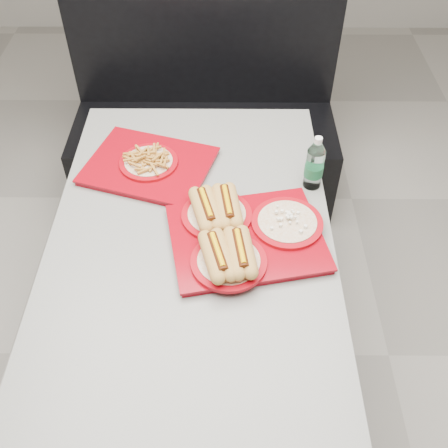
{
  "coord_description": "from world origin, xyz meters",
  "views": [
    {
      "loc": [
        0.11,
        -1.13,
        1.97
      ],
      "look_at": [
        0.11,
        -0.03,
        0.83
      ],
      "focal_mm": 42.0,
      "sensor_mm": 36.0,
      "label": 1
    }
  ],
  "objects_px": {
    "tray_near": "(240,233)",
    "tray_far": "(149,163)",
    "booth_bench": "(205,123)",
    "water_bottle": "(314,165)",
    "diner_table": "(193,267)"
  },
  "relations": [
    {
      "from": "diner_table",
      "to": "tray_near",
      "type": "relative_size",
      "value": 2.69
    },
    {
      "from": "tray_near",
      "to": "water_bottle",
      "type": "xyz_separation_m",
      "value": [
        0.25,
        0.27,
        0.05
      ]
    },
    {
      "from": "diner_table",
      "to": "booth_bench",
      "type": "xyz_separation_m",
      "value": [
        0.0,
        1.09,
        -0.18
      ]
    },
    {
      "from": "tray_near",
      "to": "tray_far",
      "type": "height_order",
      "value": "tray_near"
    },
    {
      "from": "diner_table",
      "to": "tray_near",
      "type": "height_order",
      "value": "tray_near"
    },
    {
      "from": "booth_bench",
      "to": "tray_far",
      "type": "bearing_deg",
      "value": -102.06
    },
    {
      "from": "booth_bench",
      "to": "water_bottle",
      "type": "xyz_separation_m",
      "value": [
        0.41,
        -0.86,
        0.44
      ]
    },
    {
      "from": "water_bottle",
      "to": "tray_near",
      "type": "bearing_deg",
      "value": -133.4
    },
    {
      "from": "booth_bench",
      "to": "tray_far",
      "type": "distance_m",
      "value": 0.88
    },
    {
      "from": "diner_table",
      "to": "tray_far",
      "type": "height_order",
      "value": "tray_far"
    },
    {
      "from": "diner_table",
      "to": "water_bottle",
      "type": "distance_m",
      "value": 0.54
    },
    {
      "from": "booth_bench",
      "to": "tray_far",
      "type": "relative_size",
      "value": 2.65
    },
    {
      "from": "tray_near",
      "to": "tray_far",
      "type": "relative_size",
      "value": 1.04
    },
    {
      "from": "diner_table",
      "to": "water_bottle",
      "type": "xyz_separation_m",
      "value": [
        0.41,
        0.24,
        0.25
      ]
    },
    {
      "from": "booth_bench",
      "to": "water_bottle",
      "type": "bearing_deg",
      "value": -64.5
    }
  ]
}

